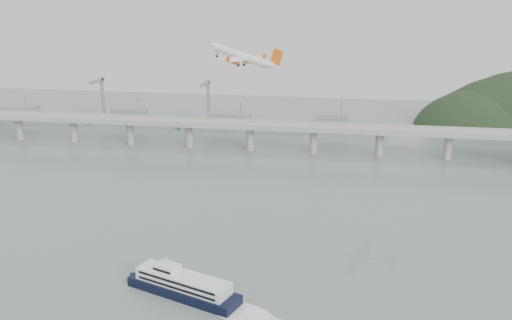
# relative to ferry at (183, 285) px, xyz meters

# --- Properties ---
(ground) EXTENTS (900.00, 900.00, 0.00)m
(ground) POSITION_rel_ferry_xyz_m (16.92, 20.16, -4.16)
(ground) COLOR slate
(ground) RESTS_ON ground
(bridge) EXTENTS (800.00, 22.00, 23.90)m
(bridge) POSITION_rel_ferry_xyz_m (15.77, 220.16, 13.48)
(bridge) COLOR #979794
(bridge) RESTS_ON ground
(distant_fleet) EXTENTS (453.00, 60.90, 40.00)m
(distant_fleet) POSITION_rel_ferry_xyz_m (-138.43, 285.24, 2.06)
(distant_fleet) COLOR slate
(distant_fleet) RESTS_ON ground
(ferry) EXTENTS (78.39, 34.73, 15.35)m
(ferry) POSITION_rel_ferry_xyz_m (0.00, 0.00, 0.00)
(ferry) COLOR black
(ferry) RESTS_ON ground
(airliner) EXTENTS (42.36, 39.24, 14.14)m
(airliner) POSITION_rel_ferry_xyz_m (8.79, 83.93, 83.29)
(airliner) COLOR white
(airliner) RESTS_ON ground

